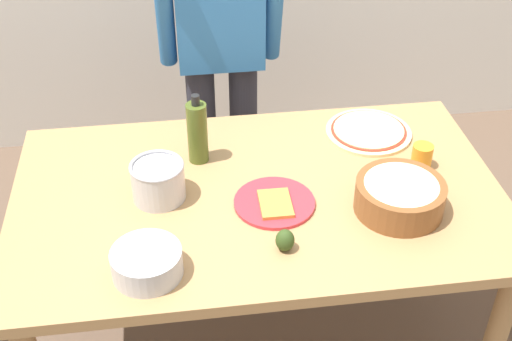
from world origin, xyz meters
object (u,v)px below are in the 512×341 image
object	(u,v)px
mixing_bowl_steel	(147,263)
steel_pot	(158,181)
person_cook	(220,42)
plate_with_slice	(275,203)
avocado	(285,240)
olive_oil_bottle	(197,132)
cup_orange	(422,156)
pizza_raw_on_board	(369,131)
popcorn_bowl	(400,194)
dining_table	(258,213)

from	to	relation	value
mixing_bowl_steel	steel_pot	distance (m)	0.34
person_cook	plate_with_slice	bearing A→B (deg)	-83.74
plate_with_slice	avocado	size ratio (longest dim) A/B	3.71
olive_oil_bottle	cup_orange	world-z (taller)	olive_oil_bottle
pizza_raw_on_board	olive_oil_bottle	size ratio (longest dim) A/B	1.23
mixing_bowl_steel	steel_pot	xyz separation A→B (m)	(0.04, 0.34, 0.03)
pizza_raw_on_board	plate_with_slice	distance (m)	0.55
person_cook	popcorn_bowl	xyz separation A→B (m)	(0.47, -0.90, -0.12)
dining_table	olive_oil_bottle	world-z (taller)	olive_oil_bottle
plate_with_slice	popcorn_bowl	bearing A→B (deg)	-10.98
mixing_bowl_steel	person_cook	bearing A→B (deg)	74.00
steel_pot	popcorn_bowl	bearing A→B (deg)	-12.43
steel_pot	olive_oil_bottle	bearing A→B (deg)	54.01
plate_with_slice	avocado	world-z (taller)	avocado
dining_table	person_cook	size ratio (longest dim) A/B	0.99
plate_with_slice	cup_orange	distance (m)	0.55
person_cook	pizza_raw_on_board	xyz separation A→B (m)	(0.50, -0.47, -0.17)
popcorn_bowl	avocado	bearing A→B (deg)	-160.97
plate_with_slice	steel_pot	bearing A→B (deg)	166.06
popcorn_bowl	avocado	world-z (taller)	popcorn_bowl
olive_oil_bottle	steel_pot	distance (m)	0.24
dining_table	avocado	xyz separation A→B (m)	(0.04, -0.28, 0.13)
person_cook	plate_with_slice	distance (m)	0.85
person_cook	olive_oil_bottle	distance (m)	0.57
pizza_raw_on_board	plate_with_slice	bearing A→B (deg)	-138.34
steel_pot	cup_orange	size ratio (longest dim) A/B	2.04
person_cook	cup_orange	size ratio (longest dim) A/B	19.06
person_cook	mixing_bowl_steel	xyz separation A→B (m)	(-0.31, -1.08, -0.14)
pizza_raw_on_board	olive_oil_bottle	bearing A→B (deg)	-172.71
dining_table	pizza_raw_on_board	world-z (taller)	pizza_raw_on_board
dining_table	steel_pot	xyz separation A→B (m)	(-0.32, 0.02, 0.16)
mixing_bowl_steel	olive_oil_bottle	distance (m)	0.57
cup_orange	avocado	size ratio (longest dim) A/B	1.21
cup_orange	avocado	distance (m)	0.63
plate_with_slice	mixing_bowl_steel	xyz separation A→B (m)	(-0.40, -0.25, 0.03)
person_cook	popcorn_bowl	bearing A→B (deg)	-62.36
dining_table	mixing_bowl_steel	world-z (taller)	mixing_bowl_steel
person_cook	plate_with_slice	xyz separation A→B (m)	(0.09, -0.83, -0.17)
pizza_raw_on_board	cup_orange	xyz separation A→B (m)	(0.12, -0.23, 0.03)
plate_with_slice	steel_pot	size ratio (longest dim) A/B	1.50
dining_table	person_cook	xyz separation A→B (m)	(-0.05, 0.76, 0.27)
cup_orange	steel_pot	bearing A→B (deg)	-176.90
pizza_raw_on_board	mixing_bowl_steel	bearing A→B (deg)	-142.78
olive_oil_bottle	mixing_bowl_steel	bearing A→B (deg)	-108.56
cup_orange	olive_oil_bottle	bearing A→B (deg)	169.10
dining_table	steel_pot	bearing A→B (deg)	176.99
steel_pot	plate_with_slice	bearing A→B (deg)	-13.94
avocado	pizza_raw_on_board	bearing A→B (deg)	54.21
person_cook	pizza_raw_on_board	distance (m)	0.70
pizza_raw_on_board	olive_oil_bottle	distance (m)	0.64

